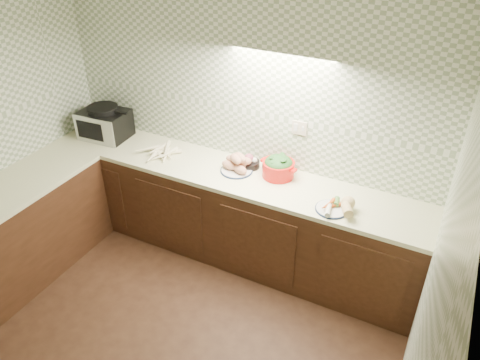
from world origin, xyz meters
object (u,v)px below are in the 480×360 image
at_px(sweet_potato_plate, 237,164).
at_px(dutch_oven, 278,167).
at_px(toaster_oven, 105,123).
at_px(onion_bowl, 250,162).
at_px(parsnip_pile, 161,150).
at_px(veg_plate, 340,205).

xyz_separation_m(sweet_potato_plate, dutch_oven, (0.36, 0.08, 0.03)).
xyz_separation_m(toaster_oven, onion_bowl, (1.55, 0.12, -0.10)).
distance_m(onion_bowl, dutch_oven, 0.29).
height_order(parsnip_pile, veg_plate, veg_plate).
bearing_deg(parsnip_pile, toaster_oven, 177.24).
bearing_deg(onion_bowl, parsnip_pile, -169.82).
height_order(toaster_oven, dutch_oven, toaster_oven).
xyz_separation_m(parsnip_pile, sweet_potato_plate, (0.79, 0.04, 0.04)).
bearing_deg(onion_bowl, toaster_oven, -175.54).
xyz_separation_m(sweet_potato_plate, veg_plate, (0.98, -0.16, -0.03)).
distance_m(parsnip_pile, veg_plate, 1.77).
relative_size(onion_bowl, dutch_oven, 0.47).
xyz_separation_m(parsnip_pile, veg_plate, (1.77, -0.12, 0.01)).
height_order(dutch_oven, veg_plate, dutch_oven).
bearing_deg(toaster_oven, sweet_potato_plate, -3.58).
bearing_deg(toaster_oven, parsnip_pile, -6.70).
distance_m(toaster_oven, sweet_potato_plate, 1.48).
bearing_deg(dutch_oven, sweet_potato_plate, -156.63).
height_order(onion_bowl, dutch_oven, dutch_oven).
xyz_separation_m(toaster_oven, veg_plate, (2.46, -0.15, -0.11)).
relative_size(sweet_potato_plate, dutch_oven, 0.83).
bearing_deg(dutch_oven, veg_plate, -11.21).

